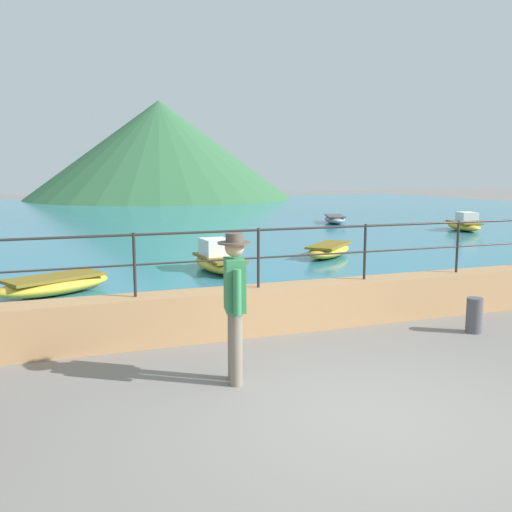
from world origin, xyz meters
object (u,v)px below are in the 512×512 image
(boat_0, at_px, (335,219))
(boat_7, at_px, (464,224))
(boat_6, at_px, (219,260))
(person_walking, at_px, (235,300))
(boat_1, at_px, (55,284))
(boat_2, at_px, (329,250))
(bollard, at_px, (474,315))

(boat_0, height_order, boat_7, boat_7)
(boat_6, distance_m, boat_7, 13.23)
(person_walking, distance_m, boat_1, 5.86)
(boat_0, height_order, boat_2, same)
(bollard, relative_size, boat_7, 0.22)
(boat_1, bearing_deg, boat_6, 19.85)
(boat_0, distance_m, boat_1, 17.04)
(boat_7, bearing_deg, boat_1, -156.51)
(bollard, height_order, boat_0, bollard)
(person_walking, bearing_deg, boat_1, 108.89)
(bollard, bearing_deg, boat_0, 68.43)
(boat_1, bearing_deg, boat_0, 43.07)
(bollard, distance_m, boat_6, 6.56)
(boat_2, height_order, boat_7, boat_7)
(person_walking, xyz_separation_m, bollard, (4.06, 0.67, -0.71))
(person_walking, distance_m, boat_0, 20.14)
(boat_2, relative_size, boat_7, 0.93)
(boat_2, bearing_deg, bollard, -100.61)
(boat_6, bearing_deg, bollard, -70.40)
(boat_2, bearing_deg, boat_0, 60.73)
(boat_0, relative_size, boat_7, 1.00)
(person_walking, relative_size, boat_6, 0.75)
(boat_1, relative_size, boat_7, 1.00)
(boat_0, xyz_separation_m, boat_6, (-8.71, -10.28, 0.07))
(boat_1, bearing_deg, person_walking, -71.11)
(boat_0, xyz_separation_m, boat_2, (-5.14, -9.18, 0.00))
(boat_1, bearing_deg, boat_2, 18.61)
(boat_6, bearing_deg, person_walking, -105.16)
(boat_1, xyz_separation_m, boat_6, (3.74, 1.35, 0.07))
(boat_2, relative_size, boat_6, 0.97)
(boat_2, xyz_separation_m, boat_6, (-3.56, -1.11, 0.07))
(bollard, bearing_deg, boat_6, 109.60)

